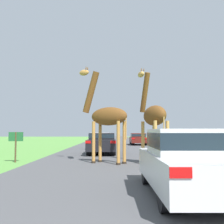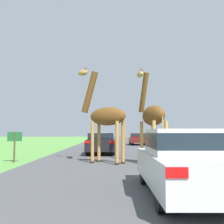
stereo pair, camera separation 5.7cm
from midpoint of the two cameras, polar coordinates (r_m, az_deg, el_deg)
name	(u,v)px [view 2 (the right image)]	position (r m, az deg, el deg)	size (l,w,h in m)	color
road	(113,145)	(30.81, 0.27, -6.73)	(8.06, 120.00, 0.00)	#4C4C4F
giraffe_near_road	(105,115)	(13.29, -1.33, -0.67)	(2.55, 1.80, 4.75)	#B77F3D
giraffe_companion	(152,116)	(12.96, 8.35, -0.83)	(1.29, 2.51, 4.67)	tan
car_lead_maroon	(188,160)	(6.91, 15.35, -9.42)	(1.91, 4.71, 1.54)	silver
car_queue_right	(100,140)	(24.94, -2.40, -5.63)	(1.81, 4.45, 1.41)	gray
car_queue_left	(102,143)	(18.78, -2.05, -6.23)	(1.81, 4.38, 1.37)	black
car_far_ahead	(138,139)	(31.51, 5.35, -5.40)	(1.71, 4.15, 1.28)	#561914
sign_post	(15,141)	(14.35, -18.99, -5.63)	(0.70, 0.08, 1.45)	#4C3823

